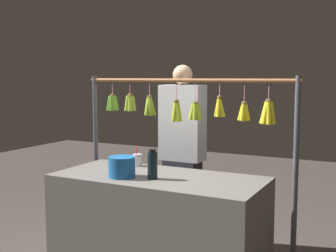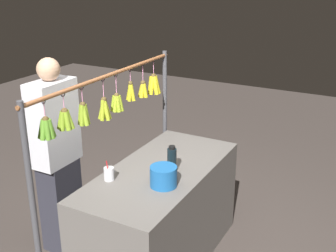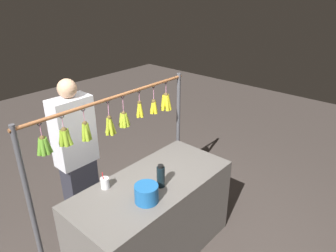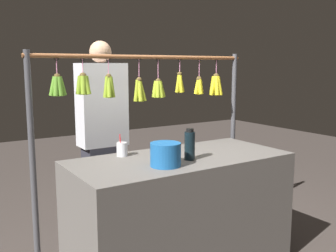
# 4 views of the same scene
# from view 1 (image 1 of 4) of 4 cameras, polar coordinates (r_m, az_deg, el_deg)

# --- Properties ---
(market_counter) EXTENTS (1.63, 0.75, 0.88)m
(market_counter) POSITION_cam_1_polar(r_m,az_deg,el_deg) (3.58, -1.22, -13.29)
(market_counter) COLOR #66605B
(market_counter) RESTS_ON ground
(display_rack) EXTENTS (1.95, 0.13, 1.65)m
(display_rack) POSITION_cam_1_polar(r_m,az_deg,el_deg) (3.82, 2.13, -0.15)
(display_rack) COLOR #4C4C51
(display_rack) RESTS_ON ground
(water_bottle) EXTENTS (0.08, 0.08, 0.23)m
(water_bottle) POSITION_cam_1_polar(r_m,az_deg,el_deg) (3.34, -2.00, -5.01)
(water_bottle) COLOR black
(water_bottle) RESTS_ON market_counter
(blue_bucket) EXTENTS (0.21, 0.21, 0.16)m
(blue_bucket) POSITION_cam_1_polar(r_m,az_deg,el_deg) (3.43, -5.94, -5.24)
(blue_bucket) COLOR #1D5FA6
(blue_bucket) RESTS_ON market_counter
(drink_cup) EXTENTS (0.08, 0.08, 0.17)m
(drink_cup) POSITION_cam_1_polar(r_m,az_deg,el_deg) (3.84, -3.94, -4.37)
(drink_cup) COLOR silver
(drink_cup) RESTS_ON market_counter
(vendor_person) EXTENTS (0.42, 0.23, 1.75)m
(vendor_person) POSITION_cam_1_polar(r_m,az_deg,el_deg) (4.34, 1.85, -3.93)
(vendor_person) COLOR #2D2D38
(vendor_person) RESTS_ON ground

